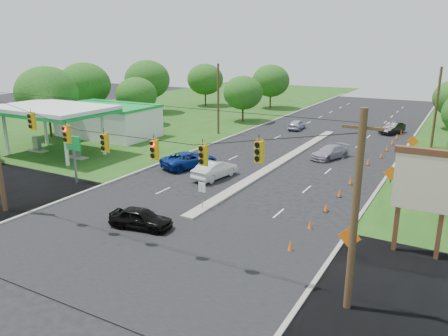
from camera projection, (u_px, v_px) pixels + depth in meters
The scene contains 40 objects.
ground at pixel (149, 242), 26.03m from camera, with size 160.00×160.00×0.00m, color black.
grass_left at pixel (64, 134), 56.89m from camera, with size 40.00×160.00×0.06m, color #1E4714.
cross_street at pixel (149, 242), 26.03m from camera, with size 160.00×14.00×0.02m, color black.
curb_left at pixel (235, 136), 55.94m from camera, with size 0.25×110.00×0.16m, color gray.
curb_right at pixel (402, 155), 46.45m from camera, with size 0.25×110.00×0.16m, color gray.
median at pixel (282, 162), 43.65m from camera, with size 1.00×34.00×0.18m, color gray.
median_sign at pixel (202, 191), 30.66m from camera, with size 0.55×0.06×2.05m.
signal_span at pixel (132, 166), 23.84m from camera, with size 25.60×0.32×9.00m.
utility_pole_far_left at pixel (218, 100), 55.83m from camera, with size 0.28×0.28×9.00m, color #422D1C.
utility_pole_far_right at pixel (436, 108), 48.28m from camera, with size 0.28×0.28×9.00m, color #422D1C.
gas_station at pixel (100, 118), 53.40m from camera, with size 18.40×19.70×5.20m.
pylon_sign at pixel (429, 187), 23.40m from camera, with size 5.90×2.30×6.12m.
cone_0 at pixel (290, 246), 24.79m from camera, with size 0.32×0.32×0.70m, color orange.
cone_1 at pixel (310, 224), 27.73m from camera, with size 0.32×0.32×0.70m, color orange.
cone_2 at pixel (326, 207), 30.67m from camera, with size 0.32×0.32×0.70m, color orange.
cone_3 at pixel (339, 193), 33.60m from camera, with size 0.32×0.32×0.70m, color orange.
cone_4 at pixel (351, 181), 36.54m from camera, with size 0.32×0.32×0.70m, color orange.
cone_5 at pixel (360, 170), 39.47m from camera, with size 0.32×0.32×0.70m, color orange.
cone_6 at pixel (368, 162), 42.41m from camera, with size 0.32×0.32×0.70m, color orange.
cone_7 at pixel (381, 155), 45.07m from camera, with size 0.32×0.32×0.70m, color orange.
cone_8 at pixel (387, 148), 48.00m from camera, with size 0.32×0.32×0.70m, color orange.
cone_9 at pixel (392, 142), 50.94m from camera, with size 0.32×0.32×0.70m, color orange.
cone_10 at pixel (397, 136), 53.88m from camera, with size 0.32×0.32×0.70m, color orange.
cone_11 at pixel (401, 132), 56.81m from camera, with size 0.32×0.32×0.70m, color orange.
work_sign_0 at pixel (349, 238), 24.01m from camera, with size 1.27×0.58×1.37m.
work_sign_1 at pixel (391, 174), 35.76m from camera, with size 1.27×0.58×1.37m.
work_sign_2 at pixel (413, 142), 47.50m from camera, with size 1.27×0.58×1.37m.
tree_1 at pixel (47, 93), 53.68m from camera, with size 7.56×7.56×8.82m.
tree_2 at pixel (136, 95), 62.21m from camera, with size 5.88×5.88×6.86m.
tree_3 at pixel (147, 80), 73.08m from camera, with size 7.56×7.56×8.82m.
tree_4 at pixel (205, 79), 81.44m from camera, with size 6.72×6.72×7.84m.
tree_5 at pixel (243, 93), 64.97m from camera, with size 5.88×5.88×6.86m.
tree_6 at pixel (271, 81), 78.32m from camera, with size 6.72×6.72×7.84m.
tree_14 at pixel (85, 85), 63.95m from camera, with size 7.56×7.56×8.82m.
black_sedan at pixel (141, 218), 27.76m from camera, with size 1.65×4.10×1.40m, color black.
white_sedan at pixel (215, 170), 38.18m from camera, with size 1.65×4.74×1.56m, color silver.
blue_pickup at pixel (189, 160), 41.55m from camera, with size 2.55×5.52×1.54m, color navy.
silver_car_far at pixel (330, 152), 44.75m from camera, with size 1.89×4.66×1.35m, color #9690A5.
silver_car_oncoming at pixel (297, 125), 59.94m from camera, with size 1.61×4.01×1.37m, color #A7A8C1.
dark_car_receding at pixel (392, 128), 57.23m from camera, with size 1.56×4.47×1.47m, color black.
Camera 1 is at (15.53, -18.58, 11.42)m, focal length 35.00 mm.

